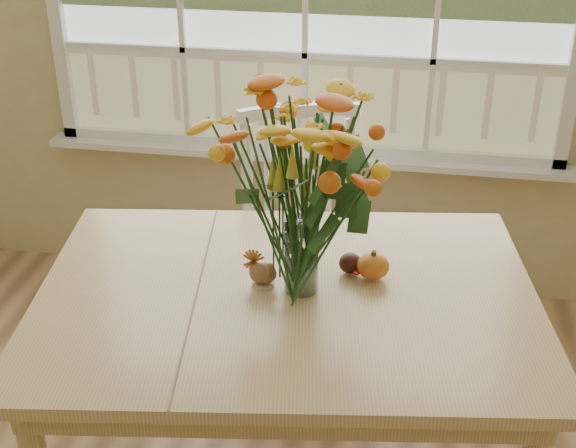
# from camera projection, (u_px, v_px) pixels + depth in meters

# --- Properties ---
(wall_back) EXTENTS (4.00, 0.02, 2.70)m
(wall_back) POSITION_uv_depth(u_px,v_px,m) (307.00, 7.00, 3.28)
(wall_back) COLOR tan
(wall_back) RESTS_ON floor
(dining_table) EXTENTS (1.64, 1.28, 0.80)m
(dining_table) POSITION_uv_depth(u_px,v_px,m) (287.00, 317.00, 2.35)
(dining_table) COLOR tan
(dining_table) RESTS_ON floor
(windsor_chair) EXTENTS (0.61, 0.60, 1.05)m
(windsor_chair) POSITION_uv_depth(u_px,v_px,m) (303.00, 228.00, 3.14)
(windsor_chair) COLOR white
(windsor_chair) RESTS_ON floor
(flower_vase) EXTENTS (0.48, 0.48, 0.57)m
(flower_vase) POSITION_uv_depth(u_px,v_px,m) (302.00, 185.00, 2.16)
(flower_vase) COLOR white
(flower_vase) RESTS_ON dining_table
(pumpkin) EXTENTS (0.10, 0.10, 0.08)m
(pumpkin) POSITION_uv_depth(u_px,v_px,m) (373.00, 267.00, 2.36)
(pumpkin) COLOR #D44F18
(pumpkin) RESTS_ON dining_table
(turkey_figurine) EXTENTS (0.09, 0.07, 0.11)m
(turkey_figurine) POSITION_uv_depth(u_px,v_px,m) (263.00, 273.00, 2.32)
(turkey_figurine) COLOR #CCB78C
(turkey_figurine) RESTS_ON dining_table
(dark_gourd) EXTENTS (0.13, 0.11, 0.06)m
(dark_gourd) POSITION_uv_depth(u_px,v_px,m) (350.00, 264.00, 2.39)
(dark_gourd) COLOR #38160F
(dark_gourd) RESTS_ON dining_table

